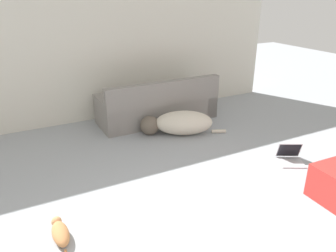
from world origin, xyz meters
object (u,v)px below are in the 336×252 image
object	(u,v)px
cat	(60,232)
laptop_open	(290,155)
dog	(179,123)
couch	(158,107)

from	to	relation	value
cat	laptop_open	distance (m)	3.12
dog	laptop_open	world-z (taller)	dog
dog	cat	distance (m)	2.74
couch	cat	bearing A→B (deg)	47.19
dog	cat	size ratio (longest dim) A/B	2.52
dog	laptop_open	xyz separation A→B (m)	(0.93, -1.51, -0.11)
couch	cat	distance (m)	3.17
cat	laptop_open	size ratio (longest dim) A/B	1.20
couch	laptop_open	xyz separation A→B (m)	(0.97, -2.21, -0.18)
couch	laptop_open	bearing A→B (deg)	113.67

